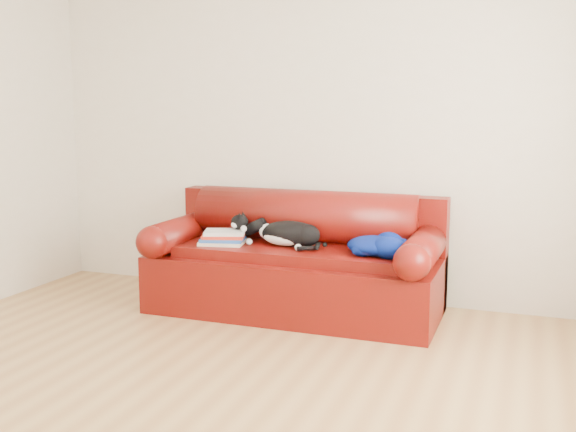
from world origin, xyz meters
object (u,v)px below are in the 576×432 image
sofa_base (295,280)px  cat (289,234)px  blanket (378,245)px  book_stack (224,237)px

sofa_base → cat: 0.36m
cat → blanket: (0.67, -0.04, -0.02)m
cat → blanket: bearing=6.6°
blanket → cat: bearing=176.5°
book_stack → blanket: bearing=2.2°
book_stack → cat: (0.48, 0.08, 0.04)m
cat → book_stack: bearing=-160.0°
book_stack → cat: size_ratio=0.57×
sofa_base → book_stack: book_stack is taller
sofa_base → cat: bearing=-125.4°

